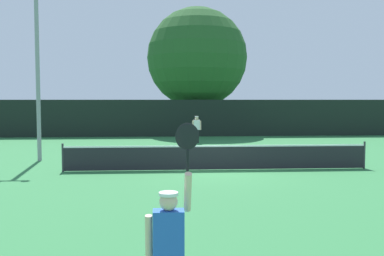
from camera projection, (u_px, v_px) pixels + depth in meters
ground_plane at (217, 170)px, 16.67m from camera, size 120.00×120.00×0.00m
tennis_net at (217, 157)px, 16.63m from camera, size 11.82×0.08×1.07m
perimeter_fence at (191, 118)px, 31.72m from camera, size 37.32×0.12×2.71m
player_serving at (170, 236)px, 5.26m from camera, size 0.68×0.39×2.44m
player_receiving at (197, 127)px, 26.93m from camera, size 0.57×0.25×1.69m
tennis_ball at (189, 180)px, 14.43m from camera, size 0.07×0.07×0.07m
light_pole at (37, 63)px, 18.91m from camera, size 1.18×0.28×7.54m
large_tree at (197, 58)px, 34.62m from camera, size 8.02×8.02×10.10m
parked_car_near at (153, 122)px, 37.36m from camera, size 2.31×4.37×1.69m
parked_car_mid at (261, 121)px, 39.15m from camera, size 2.13×4.30×1.69m
parked_car_far at (290, 120)px, 40.18m from camera, size 2.09×4.28×1.69m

